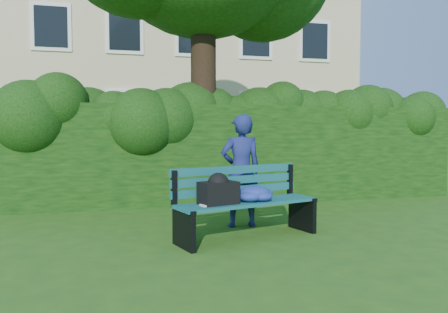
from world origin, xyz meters
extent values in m
plane|color=#275218|center=(0.00, 0.00, 0.00)|extent=(80.00, 80.00, 0.00)
cube|color=#C7B185|center=(0.00, 14.00, 6.00)|extent=(16.00, 8.00, 12.00)
cube|color=white|center=(-3.60, 9.98, 2.00)|extent=(1.30, 0.08, 1.60)
cube|color=black|center=(-3.60, 9.94, 2.00)|extent=(1.05, 0.04, 1.35)
cube|color=white|center=(-1.20, 9.98, 2.00)|extent=(1.30, 0.08, 1.60)
cube|color=black|center=(-1.20, 9.94, 2.00)|extent=(1.05, 0.04, 1.35)
cube|color=white|center=(1.20, 9.98, 2.00)|extent=(1.30, 0.08, 1.60)
cube|color=black|center=(1.20, 9.94, 2.00)|extent=(1.05, 0.04, 1.35)
cube|color=white|center=(3.60, 9.98, 2.00)|extent=(1.30, 0.08, 1.60)
cube|color=black|center=(3.60, 9.94, 2.00)|extent=(1.05, 0.04, 1.35)
cube|color=white|center=(6.00, 9.98, 2.00)|extent=(1.30, 0.08, 1.60)
cube|color=black|center=(6.00, 9.94, 2.00)|extent=(1.05, 0.04, 1.35)
cube|color=white|center=(-3.60, 9.98, 4.80)|extent=(1.30, 0.08, 1.60)
cube|color=black|center=(-3.60, 9.94, 4.80)|extent=(1.05, 0.04, 1.35)
cube|color=white|center=(-1.20, 9.98, 4.80)|extent=(1.30, 0.08, 1.60)
cube|color=black|center=(-1.20, 9.94, 4.80)|extent=(1.05, 0.04, 1.35)
cube|color=white|center=(1.20, 9.98, 4.80)|extent=(1.30, 0.08, 1.60)
cube|color=black|center=(1.20, 9.94, 4.80)|extent=(1.05, 0.04, 1.35)
cube|color=white|center=(3.60, 9.98, 4.80)|extent=(1.30, 0.08, 1.60)
cube|color=black|center=(3.60, 9.94, 4.80)|extent=(1.05, 0.04, 1.35)
cube|color=white|center=(6.00, 9.98, 4.80)|extent=(1.30, 0.08, 1.60)
cube|color=black|center=(6.00, 9.94, 4.80)|extent=(1.05, 0.04, 1.35)
cube|color=black|center=(0.00, 2.20, 0.90)|extent=(10.00, 1.00, 1.80)
cylinder|color=black|center=(0.01, 2.19, 2.45)|extent=(0.46, 0.46, 4.89)
cube|color=#104B51|center=(0.04, -0.84, 0.45)|extent=(1.81, 0.63, 0.04)
cube|color=#104B51|center=(0.00, -0.73, 0.45)|extent=(1.81, 0.63, 0.04)
cube|color=#104B51|center=(-0.03, -0.61, 0.45)|extent=(1.81, 0.63, 0.04)
cube|color=#104B51|center=(-0.07, -0.50, 0.45)|extent=(1.81, 0.63, 0.04)
cube|color=#104B51|center=(-0.09, -0.42, 0.58)|extent=(1.79, 0.57, 0.10)
cube|color=#104B51|center=(-0.09, -0.41, 0.71)|extent=(1.79, 0.57, 0.10)
cube|color=#104B51|center=(-0.10, -0.40, 0.84)|extent=(1.79, 0.57, 0.10)
cube|color=black|center=(-0.86, -0.92, 0.22)|extent=(0.20, 0.50, 0.44)
cube|color=black|center=(-0.93, -0.67, 0.65)|extent=(0.07, 0.07, 0.45)
cube|color=black|center=(-0.84, -0.97, 0.44)|extent=(0.18, 0.42, 0.05)
cube|color=black|center=(0.83, -0.42, 0.22)|extent=(0.20, 0.50, 0.44)
cube|color=black|center=(0.75, -0.17, 0.65)|extent=(0.07, 0.07, 0.45)
cube|color=black|center=(0.84, -0.46, 0.44)|extent=(0.18, 0.42, 0.05)
cube|color=white|center=(-0.56, -0.89, 0.48)|extent=(0.21, 0.18, 0.02)
cube|color=black|center=(-0.42, -0.79, 0.60)|extent=(0.51, 0.39, 0.27)
imported|color=navy|center=(0.09, 0.01, 0.78)|extent=(0.58, 0.39, 1.57)
camera|label=1|loc=(-1.62, -5.80, 1.35)|focal=35.00mm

